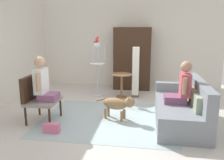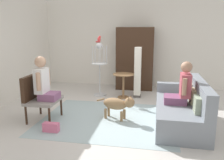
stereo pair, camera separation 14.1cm
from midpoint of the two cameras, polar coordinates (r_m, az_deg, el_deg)
name	(u,v)px [view 1 (the left image)]	position (r m, az deg, el deg)	size (l,w,h in m)	color
ground_plane	(112,116)	(5.03, -0.74, -8.86)	(6.75, 6.75, 0.00)	beige
back_wall	(126,43)	(7.55, 2.87, 9.09)	(6.09, 0.12, 2.78)	silver
area_rug	(108,119)	(4.84, -1.85, -9.69)	(2.71, 2.22, 0.01)	#9EB2B7
couch	(183,109)	(4.72, 16.36, -6.84)	(0.91, 1.86, 0.87)	slate
armchair	(37,95)	(4.88, -18.97, -3.56)	(0.59, 0.69, 0.93)	#382316
person_on_couch	(182,87)	(4.56, 16.09, -1.64)	(0.49, 0.53, 0.81)	#744266
person_on_armchair	(43,82)	(4.75, -17.60, -0.51)	(0.44, 0.50, 0.87)	#845078
round_end_table	(122,81)	(6.19, 1.76, -0.34)	(0.57, 0.57, 0.67)	olive
dog	(118,104)	(4.73, 0.64, -5.99)	(0.84, 0.38, 0.53)	olive
bird_cage_stand	(98,67)	(6.37, -4.25, 3.33)	(0.43, 0.43, 1.48)	silver
parrot	(97,39)	(6.29, -4.43, 10.06)	(0.17, 0.10, 0.18)	red
column_lamp	(136,73)	(6.28, 5.26, 1.84)	(0.20, 0.20, 1.37)	#4C4742
armoire_cabinet	(132,59)	(7.16, 4.51, 5.34)	(1.12, 0.56, 1.90)	#382316
handbag	(52,128)	(4.38, -15.71, -11.46)	(0.29, 0.12, 0.17)	#D8668C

